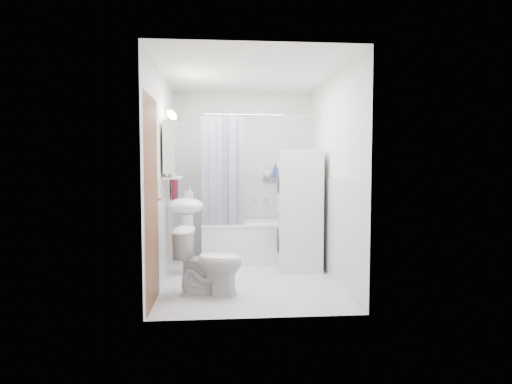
{
  "coord_description": "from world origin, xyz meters",
  "views": [
    {
      "loc": [
        -0.32,
        -4.98,
        1.36
      ],
      "look_at": [
        0.1,
        0.15,
        1.02
      ],
      "focal_mm": 30.0,
      "sensor_mm": 36.0,
      "label": 1
    }
  ],
  "objects": [
    {
      "name": "tub_spout",
      "position": [
        0.33,
        1.25,
        0.87
      ],
      "size": [
        0.04,
        0.12,
        0.04
      ],
      "primitive_type": "cylinder",
      "rotation": [
        1.57,
        0.0,
        0.0
      ],
      "color": "silver",
      "rests_on": "room_walls"
    },
    {
      "name": "shampoo_b",
      "position": [
        0.47,
        1.24,
        1.2
      ],
      "size": [
        0.08,
        0.21,
        0.08
      ],
      "primitive_type": "imported",
      "color": "#2943A7",
      "rests_on": "shower_caddy"
    },
    {
      "name": "medicine_cabinet",
      "position": [
        -0.9,
        0.1,
        1.57
      ],
      "size": [
        0.13,
        0.5,
        0.71
      ],
      "color": "white",
      "rests_on": "room_walls"
    },
    {
      "name": "curtain_rod",
      "position": [
        0.13,
        0.64,
        2.0
      ],
      "size": [
        1.63,
        0.02,
        0.02
      ],
      "primitive_type": "cylinder",
      "rotation": [
        0.0,
        1.57,
        0.0
      ],
      "color": "silver",
      "rests_on": "room_walls"
    },
    {
      "name": "shower_caddy",
      "position": [
        0.38,
        1.24,
        1.15
      ],
      "size": [
        0.22,
        0.06,
        0.02
      ],
      "primitive_type": "cube",
      "color": "silver",
      "rests_on": "room_walls"
    },
    {
      "name": "towel",
      "position": [
        -0.94,
        0.75,
        1.3
      ],
      "size": [
        0.07,
        0.33,
        0.79
      ],
      "color": "#58121F",
      "rests_on": "room_walls"
    },
    {
      "name": "room_walls",
      "position": [
        0.0,
        0.0,
        1.49
      ],
      "size": [
        2.6,
        2.6,
        2.6
      ],
      "color": "silver",
      "rests_on": "ground"
    },
    {
      "name": "shelf_cup",
      "position": [
        -0.89,
        0.22,
        1.26
      ],
      "size": [
        0.1,
        0.09,
        0.1
      ],
      "primitive_type": "imported",
      "color": "gray",
      "rests_on": "shelf"
    },
    {
      "name": "shampoo_a",
      "position": [
        0.35,
        1.24,
        1.23
      ],
      "size": [
        0.13,
        0.17,
        0.13
      ],
      "primitive_type": "imported",
      "color": "gray",
      "rests_on": "shower_caddy"
    },
    {
      "name": "soap_pump",
      "position": [
        -0.71,
        0.25,
        0.95
      ],
      "size": [
        0.08,
        0.17,
        0.08
      ],
      "primitive_type": "imported",
      "color": "gray",
      "rests_on": "sink"
    },
    {
      "name": "bathtub",
      "position": [
        0.13,
        0.92,
        0.31
      ],
      "size": [
        1.45,
        0.69,
        0.55
      ],
      "color": "white",
      "rests_on": "ground"
    },
    {
      "name": "washer_dryer",
      "position": [
        0.68,
        0.44,
        0.77
      ],
      "size": [
        0.59,
        0.58,
        1.54
      ],
      "rotation": [
        0.0,
        0.0,
        -0.07
      ],
      "color": "white",
      "rests_on": "ground"
    },
    {
      "name": "sink",
      "position": [
        -0.75,
        0.27,
        0.7
      ],
      "size": [
        0.44,
        0.37,
        1.04
      ],
      "color": "white",
      "rests_on": "ground"
    },
    {
      "name": "shelf",
      "position": [
        -0.89,
        0.1,
        1.2
      ],
      "size": [
        0.18,
        0.54,
        0.02
      ],
      "primitive_type": "cube",
      "color": "silver",
      "rests_on": "room_walls"
    },
    {
      "name": "shelf_bottle",
      "position": [
        -0.89,
        -0.05,
        1.25
      ],
      "size": [
        0.07,
        0.18,
        0.07
      ],
      "primitive_type": "imported",
      "color": "gray",
      "rests_on": "shelf"
    },
    {
      "name": "wainscot",
      "position": [
        0.0,
        0.29,
        0.6
      ],
      "size": [
        1.98,
        2.58,
        2.58
      ],
      "color": "white",
      "rests_on": "ground"
    },
    {
      "name": "floor",
      "position": [
        0.0,
        0.0,
        0.0
      ],
      "size": [
        2.6,
        2.6,
        0.0
      ],
      "primitive_type": "plane",
      "color": "silver",
      "rests_on": "ground"
    },
    {
      "name": "toilet",
      "position": [
        -0.45,
        -0.55,
        0.34
      ],
      "size": [
        0.75,
        0.5,
        0.69
      ],
      "primitive_type": "imported",
      "rotation": [
        0.0,
        0.0,
        1.41
      ],
      "color": "white",
      "rests_on": "ground"
    },
    {
      "name": "shower_curtain",
      "position": [
        -0.31,
        0.64,
        1.25
      ],
      "size": [
        0.55,
        0.02,
        1.45
      ],
      "color": "#142046",
      "rests_on": "curtain_rod"
    },
    {
      "name": "door",
      "position": [
        -0.95,
        -0.55,
        1.0
      ],
      "size": [
        0.05,
        2.0,
        2.0
      ],
      "color": "brown",
      "rests_on": "ground"
    }
  ]
}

